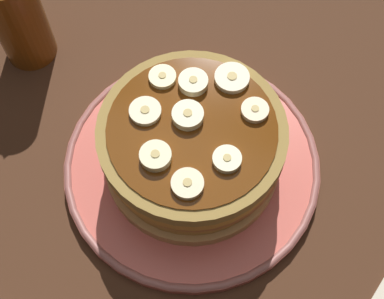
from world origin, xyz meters
TOP-DOWN VIEW (x-y plane):
  - ground_plane at (0.00, 0.00)cm, footprint 140.00×140.00cm
  - plate at (0.00, 0.00)cm, footprint 27.01×27.01cm
  - pancake_stack at (-0.09, 0.03)cm, footprint 19.02×18.93cm
  - banana_slice_0 at (-0.92, -0.77)cm, footprint 2.99×2.99cm
  - banana_slice_1 at (-4.14, -4.64)cm, footprint 2.67×2.67cm
  - banana_slice_2 at (-4.53, -1.60)cm, footprint 2.88×2.88cm
  - banana_slice_3 at (2.00, 4.09)cm, footprint 2.64×2.64cm
  - banana_slice_4 at (4.02, -1.94)cm, footprint 2.89×2.89cm
  - banana_slice_5 at (5.45, 1.65)cm, footprint 2.91×2.91cm
  - banana_slice_6 at (-3.75, 4.86)cm, footprint 2.62×2.62cm
  - banana_slice_7 at (0.39, -4.67)cm, footprint 3.04×3.04cm
  - banana_slice_8 at (-6.40, 1.69)cm, footprint 3.40×3.40cm
  - syrup_bottle at (-7.63, -23.53)cm, footprint 5.96×5.96cm

SIDE VIEW (x-z plane):
  - ground_plane at x=0.00cm, z-range -3.00..0.00cm
  - plate at x=0.00cm, z-range 0.05..1.52cm
  - pancake_stack at x=-0.09cm, z-range 1.23..8.77cm
  - syrup_bottle at x=-7.63cm, z-range -0.79..14.54cm
  - banana_slice_1 at x=-4.14cm, z-range 8.56..9.27cm
  - banana_slice_7 at x=0.39cm, z-range 8.56..9.30cm
  - banana_slice_6 at x=-3.75cm, z-range 8.56..9.31cm
  - banana_slice_8 at x=-6.40cm, z-range 8.56..9.35cm
  - banana_slice_5 at x=5.45cm, z-range 8.56..9.37cm
  - banana_slice_3 at x=2.00cm, z-range 8.56..9.40cm
  - banana_slice_2 at x=-4.53cm, z-range 8.56..9.61cm
  - banana_slice_0 at x=-0.92cm, z-range 8.56..9.62cm
  - banana_slice_4 at x=4.02cm, z-range 8.56..9.64cm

